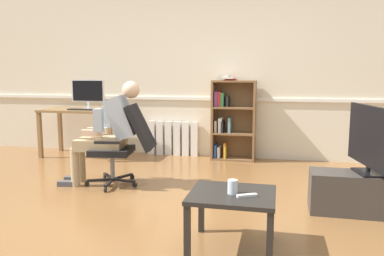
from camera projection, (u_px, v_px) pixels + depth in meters
ground_plane at (157, 212)px, 3.63m from camera, size 18.00×18.00×0.00m
back_wall at (208, 71)px, 6.00m from camera, size 12.00×0.13×2.70m
computer_desk at (83, 116)px, 6.04m from camera, size 1.26×0.65×0.76m
imac_monitor at (88, 92)px, 6.05m from camera, size 0.56×0.14×0.46m
keyboard at (81, 109)px, 5.88m from camera, size 0.40×0.12×0.02m
computer_mouse at (98, 109)px, 5.84m from camera, size 0.06×0.10×0.03m
bookshelf at (231, 119)px, 5.81m from camera, size 0.66×0.30×1.29m
radiator at (173, 138)px, 6.17m from camera, size 0.83×0.08×0.55m
office_chair at (125, 142)px, 4.46m from camera, size 0.83×0.63×0.96m
person_seated at (109, 130)px, 4.45m from camera, size 0.98×0.45×1.23m
tv_stand at (366, 194)px, 3.57m from camera, size 1.03×0.36×0.39m
tv_screen at (370, 139)px, 3.49m from camera, size 0.26×0.91×0.63m
coffee_table at (232, 201)px, 2.83m from camera, size 0.63×0.56×0.43m
drinking_glass at (233, 187)px, 2.80m from camera, size 0.07×0.07×0.10m
spare_remote at (247, 195)px, 2.73m from camera, size 0.15×0.10×0.02m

